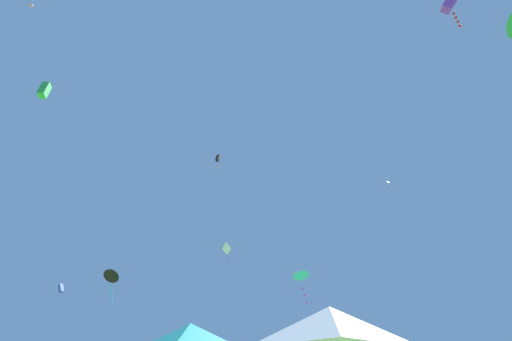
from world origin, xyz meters
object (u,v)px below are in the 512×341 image
object	(u,v)px
canopy_tent_white	(331,327)
kite_black_box	(218,159)
canopy_tent_teal	(189,341)
kite_green_box	(44,90)
kite_white_diamond	(227,250)
kite_purple_box	(450,4)
kite_black_delta	(112,277)
kite_blue_delta	(388,182)
kite_blue_box	(61,288)
kite_cyan_delta	(301,276)

from	to	relation	value
canopy_tent_white	kite_black_box	distance (m)	25.04
canopy_tent_white	canopy_tent_teal	size ratio (longest dim) A/B	1.13
canopy_tent_teal	kite_green_box	world-z (taller)	kite_green_box
canopy_tent_teal	kite_white_diamond	world-z (taller)	kite_white_diamond
canopy_tent_white	kite_purple_box	distance (m)	20.08
canopy_tent_teal	kite_purple_box	size ratio (longest dim) A/B	1.18
kite_black_delta	kite_green_box	bearing A→B (deg)	-95.06
kite_blue_delta	kite_white_diamond	bearing A→B (deg)	178.16
kite_black_box	kite_black_delta	bearing A→B (deg)	156.77
canopy_tent_white	kite_blue_delta	bearing A→B (deg)	69.83
kite_blue_box	kite_green_box	distance (m)	14.54
kite_purple_box	kite_black_box	world-z (taller)	kite_purple_box
kite_blue_box	kite_black_delta	size ratio (longest dim) A/B	0.25
kite_cyan_delta	canopy_tent_teal	bearing A→B (deg)	-100.12
kite_purple_box	kite_green_box	distance (m)	25.89
kite_black_delta	kite_black_box	bearing A→B (deg)	-23.23
kite_purple_box	kite_white_diamond	size ratio (longest dim) A/B	1.67
canopy_tent_teal	kite_green_box	distance (m)	23.04
kite_blue_box	kite_cyan_delta	size ratio (longest dim) A/B	0.27
kite_purple_box	kite_blue_box	bearing A→B (deg)	152.60
kite_black_delta	kite_cyan_delta	bearing A→B (deg)	3.32
kite_blue_box	kite_white_diamond	bearing A→B (deg)	16.59
kite_blue_delta	kite_green_box	bearing A→B (deg)	-153.48
kite_blue_delta	kite_black_box	xyz separation A→B (m)	(-14.49, -3.17, 1.17)
kite_blue_box	kite_blue_delta	distance (m)	27.69
canopy_tent_teal	kite_black_delta	xyz separation A→B (m)	(-11.78, 22.05, 7.59)
kite_black_delta	kite_green_box	xyz separation A→B (m)	(-1.17, -13.23, 9.30)
canopy_tent_teal	kite_blue_delta	world-z (taller)	kite_blue_delta
kite_blue_box	kite_black_box	bearing A→B (deg)	-0.40
kite_blue_box	kite_black_delta	xyz separation A→B (m)	(2.12, 3.89, 1.80)
kite_green_box	kite_black_box	world-z (taller)	kite_green_box
kite_purple_box	kite_green_box	size ratio (longest dim) A/B	2.16
kite_black_box	kite_cyan_delta	bearing A→B (deg)	36.39
kite_blue_box	kite_white_diamond	size ratio (longest dim) A/B	0.41
canopy_tent_teal	kite_blue_box	world-z (taller)	kite_blue_box
canopy_tent_white	kite_black_box	size ratio (longest dim) A/B	2.61
canopy_tent_teal	kite_purple_box	distance (m)	22.45
kite_green_box	kite_black_delta	bearing A→B (deg)	84.94
kite_white_diamond	kite_blue_delta	bearing A→B (deg)	-1.84
kite_purple_box	kite_green_box	bearing A→B (deg)	170.28
kite_blue_box	kite_green_box	size ratio (longest dim) A/B	0.53
canopy_tent_white	kite_black_delta	world-z (taller)	kite_black_delta
kite_blue_delta	kite_white_diamond	xyz separation A→B (m)	(-13.98, 0.45, -5.63)
kite_black_box	kite_white_diamond	bearing A→B (deg)	82.00
kite_white_diamond	kite_black_box	size ratio (longest dim) A/B	1.17
canopy_tent_teal	kite_blue_delta	xyz separation A→B (m)	(11.96, 21.25, 15.21)
canopy_tent_white	kite_blue_box	bearing A→B (deg)	134.89
kite_green_box	canopy_tent_white	bearing A→B (deg)	-27.19
kite_cyan_delta	kite_black_delta	distance (m)	15.90
canopy_tent_teal	kite_purple_box	bearing A→B (deg)	19.56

